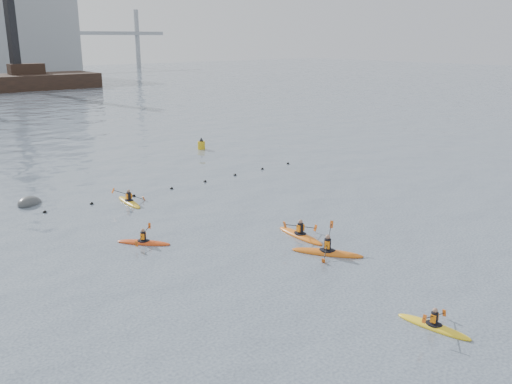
% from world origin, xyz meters
% --- Properties ---
extents(ground, '(400.00, 400.00, 0.00)m').
position_xyz_m(ground, '(0.00, 0.00, 0.00)').
color(ground, '#384051').
rests_on(ground, ground).
extents(float_line, '(33.24, 0.73, 0.24)m').
position_xyz_m(float_line, '(-0.50, 22.53, 0.03)').
color(float_line, black).
rests_on(float_line, ground).
extents(kayaker_0, '(2.66, 3.46, 1.51)m').
position_xyz_m(kayaker_0, '(3.67, 6.63, 0.11)').
color(kayaker_0, '#CB5D13').
rests_on(kayaker_0, ground).
extents(kayaker_1, '(1.99, 2.97, 1.02)m').
position_xyz_m(kayaker_1, '(1.41, -0.95, 0.09)').
color(kayaker_1, yellow).
rests_on(kayaker_1, ground).
extents(kayaker_2, '(2.38, 2.66, 0.96)m').
position_xyz_m(kayaker_2, '(-2.80, 13.88, 0.09)').
color(kayaker_2, '#C73F12').
rests_on(kayaker_2, ground).
extents(kayaker_3, '(2.29, 3.32, 1.30)m').
position_xyz_m(kayaker_3, '(0.05, 21.09, 0.10)').
color(kayaker_3, gold).
rests_on(kayaker_3, ground).
extents(kayaker_4, '(2.41, 3.55, 1.25)m').
position_xyz_m(kayaker_4, '(4.35, 9.27, 0.11)').
color(kayaker_4, orange).
rests_on(kayaker_4, ground).
extents(mooring_buoy, '(2.52, 2.39, 1.45)m').
position_xyz_m(mooring_buoy, '(-5.10, 25.11, 0.00)').
color(mooring_buoy, '#3A3C3E').
rests_on(mooring_buoy, ground).
extents(nav_buoy, '(0.72, 0.72, 1.32)m').
position_xyz_m(nav_buoy, '(13.91, 32.98, 0.40)').
color(nav_buoy, gold).
rests_on(nav_buoy, ground).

